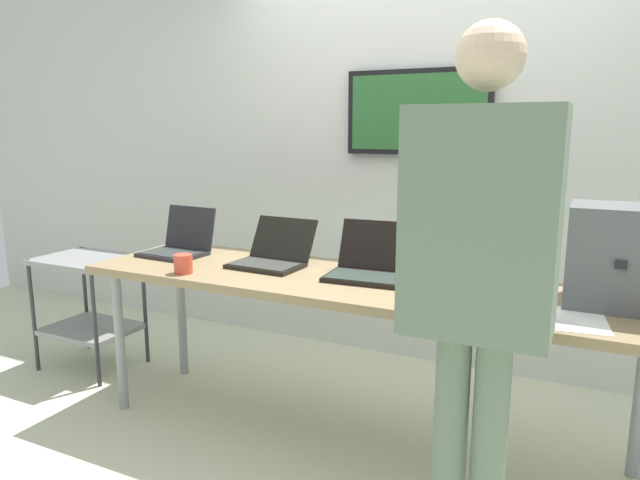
{
  "coord_description": "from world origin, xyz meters",
  "views": [
    {
      "loc": [
        0.98,
        -2.35,
        1.48
      ],
      "look_at": [
        -0.16,
        -0.0,
        0.97
      ],
      "focal_mm": 32.18,
      "sensor_mm": 36.0,
      "label": 1
    }
  ],
  "objects_px": {
    "laptop_station_3": "(502,279)",
    "storage_cart": "(89,295)",
    "laptop_station_2": "(371,265)",
    "coffee_mug": "(183,264)",
    "workbench": "(352,291)",
    "equipment_box": "(620,257)",
    "laptop_station_1": "(272,255)",
    "laptop_station_0": "(179,244)",
    "person": "(480,262)"
  },
  "relations": [
    {
      "from": "workbench",
      "to": "person",
      "type": "xyz_separation_m",
      "value": [
        0.68,
        -0.62,
        0.34
      ]
    },
    {
      "from": "workbench",
      "to": "laptop_station_3",
      "type": "distance_m",
      "value": 0.66
    },
    {
      "from": "equipment_box",
      "to": "laptop_station_2",
      "type": "bearing_deg",
      "value": 180.0
    },
    {
      "from": "workbench",
      "to": "equipment_box",
      "type": "height_order",
      "value": "equipment_box"
    },
    {
      "from": "laptop_station_3",
      "to": "person",
      "type": "xyz_separation_m",
      "value": [
        0.03,
        -0.7,
        0.23
      ]
    },
    {
      "from": "laptop_station_1",
      "to": "storage_cart",
      "type": "height_order",
      "value": "laptop_station_1"
    },
    {
      "from": "laptop_station_0",
      "to": "coffee_mug",
      "type": "xyz_separation_m",
      "value": [
        0.29,
        -0.33,
        -0.01
      ]
    },
    {
      "from": "laptop_station_1",
      "to": "coffee_mug",
      "type": "bearing_deg",
      "value": -132.33
    },
    {
      "from": "laptop_station_1",
      "to": "person",
      "type": "bearing_deg",
      "value": -31.42
    },
    {
      "from": "workbench",
      "to": "storage_cart",
      "type": "xyz_separation_m",
      "value": [
        -1.8,
        0.09,
        -0.27
      ]
    },
    {
      "from": "laptop_station_1",
      "to": "laptop_station_2",
      "type": "distance_m",
      "value": 0.53
    },
    {
      "from": "laptop_station_2",
      "to": "laptop_station_1",
      "type": "bearing_deg",
      "value": -179.84
    },
    {
      "from": "laptop_station_1",
      "to": "laptop_station_3",
      "type": "distance_m",
      "value": 1.12
    },
    {
      "from": "laptop_station_1",
      "to": "laptop_station_3",
      "type": "height_order",
      "value": "laptop_station_3"
    },
    {
      "from": "laptop_station_0",
      "to": "person",
      "type": "height_order",
      "value": "person"
    },
    {
      "from": "workbench",
      "to": "equipment_box",
      "type": "relative_size",
      "value": 6.67
    },
    {
      "from": "laptop_station_0",
      "to": "person",
      "type": "relative_size",
      "value": 0.19
    },
    {
      "from": "workbench",
      "to": "laptop_station_1",
      "type": "xyz_separation_m",
      "value": [
        -0.47,
        0.08,
        0.11
      ]
    },
    {
      "from": "storage_cart",
      "to": "workbench",
      "type": "bearing_deg",
      "value": -2.79
    },
    {
      "from": "workbench",
      "to": "laptop_station_0",
      "type": "distance_m",
      "value": 1.07
    },
    {
      "from": "laptop_station_1",
      "to": "storage_cart",
      "type": "bearing_deg",
      "value": 179.57
    },
    {
      "from": "laptop_station_0",
      "to": "laptop_station_3",
      "type": "xyz_separation_m",
      "value": [
        1.71,
        0.0,
        0.0
      ]
    },
    {
      "from": "laptop_station_0",
      "to": "storage_cart",
      "type": "relative_size",
      "value": 0.49
    },
    {
      "from": "laptop_station_2",
      "to": "coffee_mug",
      "type": "xyz_separation_m",
      "value": [
        -0.83,
        -0.33,
        -0.01
      ]
    },
    {
      "from": "person",
      "to": "storage_cart",
      "type": "bearing_deg",
      "value": 164.0
    },
    {
      "from": "workbench",
      "to": "laptop_station_2",
      "type": "height_order",
      "value": "laptop_station_2"
    },
    {
      "from": "laptop_station_0",
      "to": "equipment_box",
      "type": "bearing_deg",
      "value": 0.07
    },
    {
      "from": "laptop_station_3",
      "to": "storage_cart",
      "type": "height_order",
      "value": "laptop_station_3"
    },
    {
      "from": "laptop_station_3",
      "to": "storage_cart",
      "type": "bearing_deg",
      "value": 179.74
    },
    {
      "from": "equipment_box",
      "to": "laptop_station_3",
      "type": "bearing_deg",
      "value": -179.67
    },
    {
      "from": "equipment_box",
      "to": "laptop_station_0",
      "type": "distance_m",
      "value": 2.14
    },
    {
      "from": "workbench",
      "to": "laptop_station_2",
      "type": "xyz_separation_m",
      "value": [
        0.06,
        0.08,
        0.11
      ]
    },
    {
      "from": "coffee_mug",
      "to": "storage_cart",
      "type": "height_order",
      "value": "coffee_mug"
    },
    {
      "from": "workbench",
      "to": "storage_cart",
      "type": "bearing_deg",
      "value": 177.21
    },
    {
      "from": "laptop_station_2",
      "to": "coffee_mug",
      "type": "bearing_deg",
      "value": -158.31
    },
    {
      "from": "workbench",
      "to": "laptop_station_1",
      "type": "relative_size",
      "value": 7.19
    },
    {
      "from": "workbench",
      "to": "coffee_mug",
      "type": "bearing_deg",
      "value": -161.95
    },
    {
      "from": "laptop_station_2",
      "to": "person",
      "type": "relative_size",
      "value": 0.22
    },
    {
      "from": "workbench",
      "to": "laptop_station_2",
      "type": "bearing_deg",
      "value": 52.72
    },
    {
      "from": "workbench",
      "to": "laptop_station_1",
      "type": "height_order",
      "value": "laptop_station_1"
    },
    {
      "from": "laptop_station_1",
      "to": "laptop_station_3",
      "type": "xyz_separation_m",
      "value": [
        1.12,
        -0.0,
        0.01
      ]
    },
    {
      "from": "laptop_station_3",
      "to": "person",
      "type": "height_order",
      "value": "person"
    },
    {
      "from": "coffee_mug",
      "to": "storage_cart",
      "type": "relative_size",
      "value": 0.13
    },
    {
      "from": "laptop_station_2",
      "to": "coffee_mug",
      "type": "height_order",
      "value": "laptop_station_2"
    },
    {
      "from": "person",
      "to": "laptop_station_3",
      "type": "bearing_deg",
      "value": 92.22
    },
    {
      "from": "laptop_station_0",
      "to": "laptop_station_3",
      "type": "bearing_deg",
      "value": 0.01
    },
    {
      "from": "laptop_station_3",
      "to": "equipment_box",
      "type": "bearing_deg",
      "value": 0.33
    },
    {
      "from": "equipment_box",
      "to": "storage_cart",
      "type": "distance_m",
      "value": 2.92
    },
    {
      "from": "equipment_box",
      "to": "laptop_station_2",
      "type": "distance_m",
      "value": 1.03
    },
    {
      "from": "person",
      "to": "workbench",
      "type": "bearing_deg",
      "value": 137.39
    }
  ]
}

